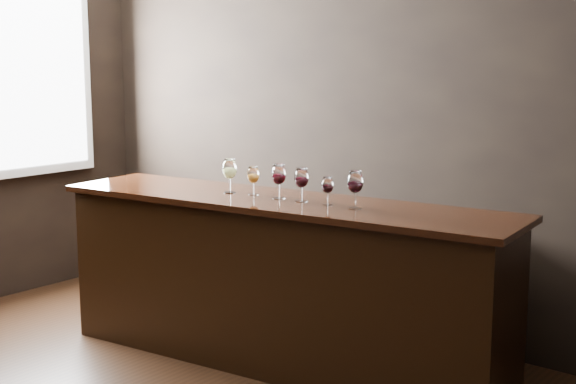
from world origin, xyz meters
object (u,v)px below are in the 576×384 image
Objects in this scene: bar_counter at (280,285)px; back_bar_shelf at (315,265)px; glass_amber at (253,175)px; glass_red_c at (327,186)px; glass_white at (230,170)px; glass_red_a at (279,175)px; glass_red_d at (355,183)px; glass_red_b at (302,179)px.

bar_counter is 1.21× the size of back_bar_shelf.
glass_amber is 1.07× the size of glass_red_c.
glass_white reaches higher than glass_red_a.
glass_red_d reaches higher than bar_counter.
glass_amber is 0.75m from glass_red_d.
glass_amber is 0.56m from glass_red_c.
glass_white is 1.21× the size of glass_amber.
glass_red_c is (0.19, 0.00, -0.02)m from glass_red_b.
glass_red_c is at bearing 2.67° from glass_red_a.
glass_red_b reaches higher than glass_amber.
glass_red_c reaches higher than back_bar_shelf.
glass_red_b is at bearing 4.60° from glass_white.
glass_red_c is at bearing 1.39° from glass_amber.
glass_red_a is at bearing -177.16° from glass_red_d.
glass_red_d is (0.52, 0.04, 0.69)m from bar_counter.
back_bar_shelf is 14.12× the size of glass_red_c.
glass_amber is at bearing -178.17° from glass_red_d.
bar_counter is at bearing -68.20° from back_bar_shelf.
glass_amber is 0.21m from glass_red_a.
glass_amber is 0.38m from glass_red_b.
bar_counter is 13.10× the size of glass_white.
glass_red_d is (0.82, -0.70, 0.76)m from back_bar_shelf.
glass_red_b is (0.54, 0.04, -0.01)m from glass_white.
back_bar_shelf is 13.14× the size of glass_amber.
glass_red_a is 1.04× the size of glass_red_b.
glass_white is 1.07× the size of glass_red_b.
glass_red_a reaches higher than back_bar_shelf.
glass_white reaches higher than glass_red_b.
glass_red_c is (0.56, 0.01, -0.01)m from glass_amber.
glass_red_b reaches higher than glass_red_c.
glass_white is 0.38m from glass_red_a.
glass_amber is at bearing 170.12° from bar_counter.
glass_red_a is at bearing 145.40° from bar_counter.
back_bar_shelf is 1.13m from glass_red_b.
glass_amber is at bearing 11.57° from glass_white.
glass_red_b is at bearing -58.29° from back_bar_shelf.
glass_red_c is at bearing -48.51° from back_bar_shelf.
glass_amber is 0.89× the size of glass_red_b.
bar_counter is 0.69m from glass_red_b.
bar_counter is 0.68m from glass_red_a.
glass_red_a is 1.26× the size of glass_red_c.
bar_counter is 0.79m from glass_white.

